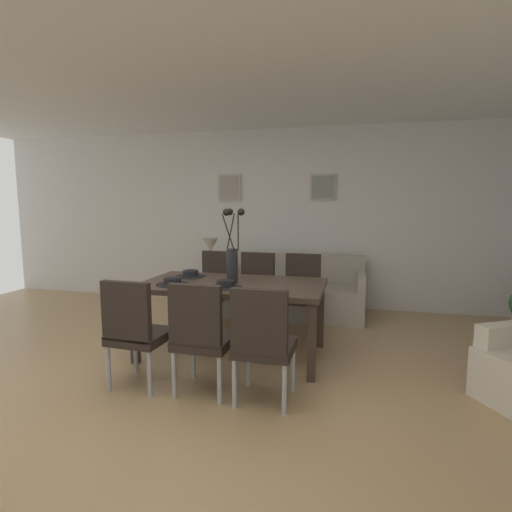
{
  "coord_description": "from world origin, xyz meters",
  "views": [
    {
      "loc": [
        1.26,
        -2.74,
        1.53
      ],
      "look_at": [
        0.23,
        1.42,
        0.96
      ],
      "focal_mm": 28.45,
      "sensor_mm": 36.0,
      "label": 1
    }
  ],
  "objects_px": {
    "bowl_near_right": "(191,273)",
    "framed_picture_left": "(229,188)",
    "sofa": "(293,294)",
    "dining_chair_far_right": "(255,287)",
    "dining_chair_near_left": "(135,328)",
    "dining_chair_mid_right": "(301,289)",
    "dining_chair_near_right": "(215,285)",
    "bowl_far_left": "(225,283)",
    "table_lamp": "(210,248)",
    "dining_table": "(232,290)",
    "dining_chair_far_left": "(201,333)",
    "centerpiece_vase": "(232,255)",
    "bowl_near_left": "(172,280)",
    "framed_picture_center": "(323,187)",
    "dining_chair_mid_left": "(263,339)",
    "side_table": "(211,292)"
  },
  "relations": [
    {
      "from": "centerpiece_vase",
      "to": "bowl_near_left",
      "type": "height_order",
      "value": "centerpiece_vase"
    },
    {
      "from": "dining_chair_far_right",
      "to": "bowl_far_left",
      "type": "distance_m",
      "value": 1.16
    },
    {
      "from": "bowl_far_left",
      "to": "dining_chair_near_left",
      "type": "bearing_deg",
      "value": -128.7
    },
    {
      "from": "dining_table",
      "to": "dining_chair_mid_left",
      "type": "xyz_separation_m",
      "value": [
        0.52,
        -0.92,
        -0.16
      ]
    },
    {
      "from": "dining_chair_near_left",
      "to": "bowl_far_left",
      "type": "relative_size",
      "value": 5.41
    },
    {
      "from": "dining_chair_near_right",
      "to": "dining_chair_far_left",
      "type": "bearing_deg",
      "value": -73.64
    },
    {
      "from": "framed_picture_left",
      "to": "bowl_far_left",
      "type": "bearing_deg",
      "value": -73.51
    },
    {
      "from": "bowl_far_left",
      "to": "dining_chair_far_right",
      "type": "bearing_deg",
      "value": 89.7
    },
    {
      "from": "dining_table",
      "to": "dining_chair_far_right",
      "type": "bearing_deg",
      "value": 89.62
    },
    {
      "from": "dining_chair_near_left",
      "to": "framed_picture_left",
      "type": "distance_m",
      "value": 3.3
    },
    {
      "from": "bowl_near_left",
      "to": "framed_picture_left",
      "type": "distance_m",
      "value": 2.56
    },
    {
      "from": "dining_chair_near_left",
      "to": "dining_chair_mid_right",
      "type": "xyz_separation_m",
      "value": [
        1.12,
        1.84,
        0.0
      ]
    },
    {
      "from": "bowl_near_right",
      "to": "framed_picture_center",
      "type": "height_order",
      "value": "framed_picture_center"
    },
    {
      "from": "bowl_near_left",
      "to": "sofa",
      "type": "bearing_deg",
      "value": 64.48
    },
    {
      "from": "framed_picture_left",
      "to": "side_table",
      "type": "bearing_deg",
      "value": -102.72
    },
    {
      "from": "dining_chair_mid_left",
      "to": "dining_chair_far_right",
      "type": "bearing_deg",
      "value": 105.75
    },
    {
      "from": "framed_picture_center",
      "to": "table_lamp",
      "type": "bearing_deg",
      "value": -160.56
    },
    {
      "from": "dining_table",
      "to": "bowl_near_right",
      "type": "xyz_separation_m",
      "value": [
        -0.54,
        0.22,
        0.11
      ]
    },
    {
      "from": "centerpiece_vase",
      "to": "table_lamp",
      "type": "height_order",
      "value": "centerpiece_vase"
    },
    {
      "from": "dining_chair_mid_right",
      "to": "centerpiece_vase",
      "type": "height_order",
      "value": "centerpiece_vase"
    },
    {
      "from": "dining_chair_far_left",
      "to": "side_table",
      "type": "relative_size",
      "value": 1.77
    },
    {
      "from": "dining_chair_mid_right",
      "to": "dining_chair_near_right",
      "type": "bearing_deg",
      "value": -179.81
    },
    {
      "from": "table_lamp",
      "to": "dining_chair_mid_right",
      "type": "bearing_deg",
      "value": -26.02
    },
    {
      "from": "bowl_near_right",
      "to": "framed_picture_left",
      "type": "height_order",
      "value": "framed_picture_left"
    },
    {
      "from": "dining_chair_far_left",
      "to": "dining_chair_mid_right",
      "type": "distance_m",
      "value": 1.9
    },
    {
      "from": "dining_table",
      "to": "dining_chair_near_right",
      "type": "relative_size",
      "value": 1.96
    },
    {
      "from": "dining_table",
      "to": "bowl_far_left",
      "type": "relative_size",
      "value": 10.59
    },
    {
      "from": "dining_chair_mid_left",
      "to": "side_table",
      "type": "distance_m",
      "value": 2.87
    },
    {
      "from": "dining_chair_mid_left",
      "to": "dining_chair_far_left",
      "type": "bearing_deg",
      "value": 176.11
    },
    {
      "from": "bowl_near_right",
      "to": "framed_picture_left",
      "type": "xyz_separation_m",
      "value": [
        -0.16,
        1.92,
        0.97
      ]
    },
    {
      "from": "sofa",
      "to": "side_table",
      "type": "distance_m",
      "value": 1.18
    },
    {
      "from": "dining_chair_mid_right",
      "to": "sofa",
      "type": "height_order",
      "value": "dining_chair_mid_right"
    },
    {
      "from": "framed_picture_left",
      "to": "dining_chair_mid_left",
      "type": "bearing_deg",
      "value": -68.26
    },
    {
      "from": "centerpiece_vase",
      "to": "framed_picture_left",
      "type": "bearing_deg",
      "value": 108.14
    },
    {
      "from": "bowl_far_left",
      "to": "table_lamp",
      "type": "bearing_deg",
      "value": 114.19
    },
    {
      "from": "sofa",
      "to": "dining_chair_far_right",
      "type": "bearing_deg",
      "value": -115.07
    },
    {
      "from": "dining_chair_near_left",
      "to": "table_lamp",
      "type": "relative_size",
      "value": 1.8
    },
    {
      "from": "dining_chair_far_left",
      "to": "framed_picture_center",
      "type": "distance_m",
      "value": 3.34
    },
    {
      "from": "bowl_near_right",
      "to": "bowl_far_left",
      "type": "xyz_separation_m",
      "value": [
        0.54,
        -0.45,
        0.0
      ]
    },
    {
      "from": "dining_chair_mid_left",
      "to": "framed_picture_left",
      "type": "xyz_separation_m",
      "value": [
        -1.22,
        3.06,
        1.24
      ]
    },
    {
      "from": "table_lamp",
      "to": "dining_table",
      "type": "bearing_deg",
      "value": -62.89
    },
    {
      "from": "centerpiece_vase",
      "to": "bowl_far_left",
      "type": "relative_size",
      "value": 4.32
    },
    {
      "from": "dining_chair_near_left",
      "to": "bowl_near_left",
      "type": "relative_size",
      "value": 5.41
    },
    {
      "from": "dining_chair_near_right",
      "to": "framed_picture_left",
      "type": "bearing_deg",
      "value": 98.56
    },
    {
      "from": "bowl_near_left",
      "to": "dining_chair_near_right",
      "type": "bearing_deg",
      "value": 88.83
    },
    {
      "from": "dining_chair_far_right",
      "to": "side_table",
      "type": "height_order",
      "value": "dining_chair_far_right"
    },
    {
      "from": "dining_chair_near_right",
      "to": "dining_chair_far_right",
      "type": "relative_size",
      "value": 1.0
    },
    {
      "from": "bowl_near_right",
      "to": "dining_chair_far_right",
      "type": "bearing_deg",
      "value": 51.29
    },
    {
      "from": "dining_chair_far_left",
      "to": "dining_chair_mid_right",
      "type": "height_order",
      "value": "same"
    },
    {
      "from": "dining_chair_mid_left",
      "to": "framed_picture_left",
      "type": "bearing_deg",
      "value": 111.74
    }
  ]
}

